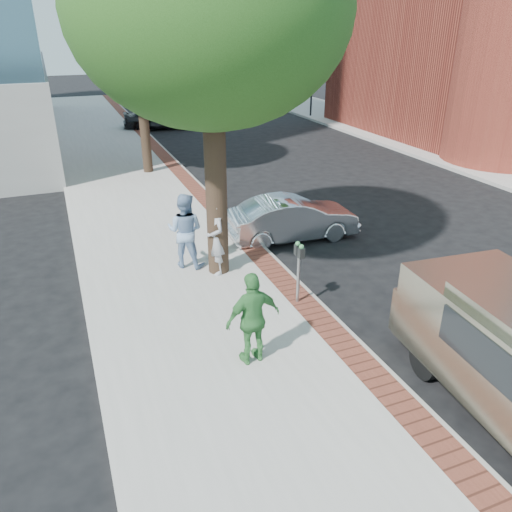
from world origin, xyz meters
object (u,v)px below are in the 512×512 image
person_green (253,319)px  sedan_silver (292,219)px  person_officer (185,231)px  bg_car (159,117)px  parking_meter (299,260)px  person_gray (215,238)px

person_green → sedan_silver: 6.31m
person_officer → bg_car: size_ratio=0.46×
sedan_silver → person_green: bearing=151.1°
person_green → bg_car: bearing=-104.1°
parking_meter → person_gray: person_gray is taller
person_officer → person_green: person_officer is taller
person_gray → person_officer: (-0.59, 0.68, 0.02)m
person_gray → sedan_silver: bearing=112.4°
person_green → bg_car: 24.05m
person_officer → person_green: bearing=125.8°
parking_meter → bg_car: bearing=86.1°
person_green → sedan_silver: (3.36, 5.33, -0.42)m
person_green → sedan_silver: bearing=-128.5°
person_green → person_gray: bearing=-103.5°
parking_meter → person_gray: (-1.26, 2.11, -0.09)m
person_gray → person_officer: size_ratio=0.98×
person_gray → sedan_silver: 3.32m
bg_car → sedan_silver: bearing=-173.6°
parking_meter → person_officer: bearing=123.6°
person_gray → person_green: bearing=-13.5°
parking_meter → person_gray: bearing=120.9°
sedan_silver → bg_car: 18.49m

